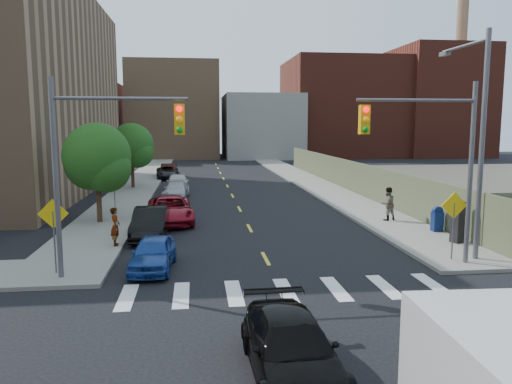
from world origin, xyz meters
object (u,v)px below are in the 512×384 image
object	(u,v)px
parked_car_white	(178,183)
parked_car_maroon	(168,171)
parked_car_grey	(168,172)
pedestrian_east	(388,204)
payphone	(458,222)
parked_car_black	(151,223)
mailbox	(437,219)
pedestrian_west	(115,227)
parked_car_blue	(153,253)
parked_car_red	(170,210)
parked_car_silver	(176,190)
black_sedan	(291,348)

from	to	relation	value
parked_car_white	parked_car_maroon	size ratio (longest dim) A/B	1.04
parked_car_grey	pedestrian_east	distance (m)	27.37
parked_car_grey	payphone	world-z (taller)	payphone
parked_car_black	parked_car_maroon	bearing A→B (deg)	92.47
mailbox	pedestrian_east	world-z (taller)	pedestrian_east
parked_car_maroon	parked_car_grey	world-z (taller)	parked_car_maroon
parked_car_maroon	pedestrian_west	distance (m)	29.45
parked_car_blue	parked_car_red	size ratio (longest dim) A/B	0.71
parked_car_white	mailbox	bearing A→B (deg)	-54.72
parked_car_red	parked_car_maroon	xyz separation A→B (m)	(-1.30, 23.86, -0.03)
parked_car_silver	black_sedan	bearing A→B (deg)	-77.35
parked_car_white	pedestrian_east	distance (m)	18.60
parked_car_black	pedestrian_west	size ratio (longest dim) A/B	2.63
parked_car_maroon	payphone	size ratio (longest dim) A/B	2.28
black_sedan	mailbox	size ratio (longest dim) A/B	3.63
parked_car_red	parked_car_silver	distance (m)	9.22
parked_car_red	parked_car_grey	distance (m)	22.51
parked_car_maroon	parked_car_white	bearing A→B (deg)	-81.79
pedestrian_west	parked_car_white	bearing A→B (deg)	-12.38
parked_car_black	black_sedan	distance (m)	14.47
pedestrian_east	parked_car_red	bearing A→B (deg)	-21.62
black_sedan	parked_car_grey	bearing A→B (deg)	95.35
parked_car_red	parked_car_maroon	distance (m)	23.90
black_sedan	parked_car_blue	bearing A→B (deg)	111.58
payphone	black_sedan	bearing A→B (deg)	-153.15
parked_car_black	parked_car_blue	bearing A→B (deg)	-82.89
parked_car_black	mailbox	distance (m)	14.08
parked_car_blue	black_sedan	size ratio (longest dim) A/B	0.82
parked_car_grey	payphone	distance (m)	32.67
parked_car_blue	payphone	world-z (taller)	payphone
pedestrian_west	pedestrian_east	distance (m)	14.61
parked_car_grey	parked_car_silver	bearing A→B (deg)	-89.34
parked_car_blue	parked_car_maroon	bearing A→B (deg)	95.99
parked_car_silver	parked_car_grey	distance (m)	13.32
pedestrian_west	parked_car_silver	bearing A→B (deg)	-13.93
parked_car_blue	parked_car_red	world-z (taller)	parked_car_red
parked_car_blue	parked_car_black	xyz separation A→B (m)	(-0.54, 5.32, 0.10)
parked_car_silver	mailbox	xyz separation A→B (m)	(13.30, -13.73, 0.14)
mailbox	parked_car_black	bearing A→B (deg)	172.80
parked_car_grey	black_sedan	xyz separation A→B (m)	(4.70, -40.00, -0.00)
parked_car_black	black_sedan	xyz separation A→B (m)	(4.15, -13.86, -0.07)
parked_car_red	parked_car_blue	bearing A→B (deg)	-96.32
parked_car_maroon	payphone	world-z (taller)	payphone
payphone	pedestrian_east	size ratio (longest dim) A/B	1.01
parked_car_black	parked_car_grey	distance (m)	26.14
mailbox	pedestrian_east	bearing A→B (deg)	110.63
parked_car_blue	parked_car_silver	bearing A→B (deg)	93.43
black_sedan	parked_car_black	bearing A→B (deg)	105.32
payphone	parked_car_white	bearing A→B (deg)	102.82
parked_car_red	parked_car_white	xyz separation A→B (m)	(0.00, 12.78, 0.02)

